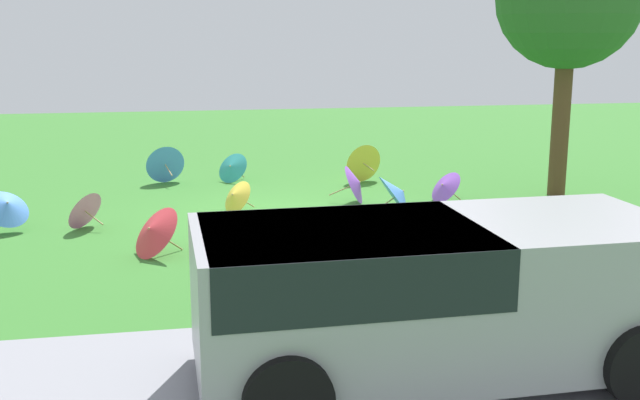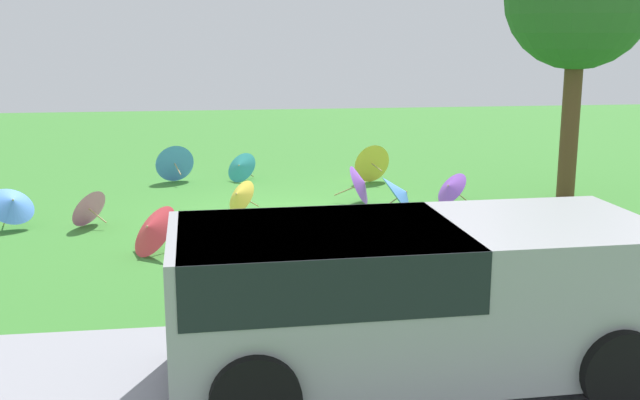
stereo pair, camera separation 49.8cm
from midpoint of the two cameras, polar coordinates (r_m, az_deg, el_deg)
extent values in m
plane|color=#387A2D|center=(13.97, -3.61, -1.29)|extent=(40.00, 40.00, 0.00)
cube|color=gray|center=(7.39, 3.11, -14.09)|extent=(40.00, 3.87, 0.01)
cube|color=#99999E|center=(7.45, 6.75, -6.84)|extent=(4.65, 2.02, 1.35)
cube|color=black|center=(7.09, -0.26, -4.34)|extent=(2.62, 1.99, 0.55)
cylinder|color=black|center=(6.44, -4.71, -14.58)|extent=(0.77, 0.24, 0.76)
cylinder|color=black|center=(8.17, -6.41, -8.60)|extent=(0.77, 0.24, 0.76)
cylinder|color=black|center=(9.03, 14.54, -6.88)|extent=(0.77, 0.24, 0.76)
cube|color=brown|center=(10.71, -4.22, -3.06)|extent=(1.65, 0.69, 0.05)
cube|color=brown|center=(10.46, -4.29, -2.17)|extent=(1.60, 0.35, 0.45)
cube|color=black|center=(10.82, -7.60, -4.22)|extent=(0.14, 0.41, 0.45)
cube|color=black|center=(10.76, -0.79, -4.20)|extent=(0.14, 0.41, 0.45)
cylinder|color=brown|center=(16.32, 16.68, 5.80)|extent=(0.36, 0.36, 3.14)
cylinder|color=tan|center=(14.49, -6.52, -0.17)|extent=(0.34, 0.20, 0.25)
cone|color=yellow|center=(14.33, -7.34, 0.29)|extent=(0.74, 0.82, 0.64)
sphere|color=tan|center=(14.30, -7.54, 0.40)|extent=(0.06, 0.06, 0.05)
cylinder|color=tan|center=(13.58, -17.51, -1.28)|extent=(0.33, 0.26, 0.22)
cone|color=pink|center=(13.73, -18.31, -0.63)|extent=(0.80, 0.85, 0.71)
sphere|color=tan|center=(13.77, -18.51, -0.47)|extent=(0.06, 0.06, 0.05)
cylinder|color=tan|center=(12.11, 11.24, -2.47)|extent=(0.38, 0.03, 0.19)
cone|color=pink|center=(11.99, 10.15, -2.01)|extent=(0.45, 0.72, 0.71)
sphere|color=tan|center=(11.96, 9.85, -1.89)|extent=(0.05, 0.04, 0.05)
cylinder|color=tan|center=(14.12, -23.64, -1.32)|extent=(0.25, 0.30, 0.41)
cone|color=#4C8CE5|center=(13.86, -23.31, -0.42)|extent=(1.06, 1.05, 0.65)
sphere|color=tan|center=(13.80, -23.23, -0.18)|extent=(0.06, 0.06, 0.05)
cylinder|color=tan|center=(16.98, 2.81, 2.48)|extent=(0.16, 0.44, 0.12)
cone|color=yellow|center=(17.24, 2.28, 2.85)|extent=(0.94, 0.60, 0.89)
sphere|color=tan|center=(17.32, 2.13, 2.96)|extent=(0.05, 0.05, 0.04)
cylinder|color=tan|center=(11.94, -12.34, -3.04)|extent=(0.40, 0.24, 0.36)
cone|color=#D8383F|center=(11.77, -13.56, -2.25)|extent=(1.02, 1.10, 0.79)
sphere|color=tan|center=(11.73, -13.83, -2.07)|extent=(0.06, 0.06, 0.05)
cylinder|color=tan|center=(15.44, 9.00, 0.46)|extent=(0.37, 0.11, 0.30)
cone|color=purple|center=(15.29, 8.32, 1.03)|extent=(0.69, 0.83, 0.64)
sphere|color=tan|center=(15.26, 8.18, 1.14)|extent=(0.06, 0.05, 0.05)
cylinder|color=tan|center=(15.10, 0.66, 0.75)|extent=(0.48, 0.19, 0.25)
cone|color=purple|center=(15.03, 1.81, 1.24)|extent=(0.71, 0.91, 0.79)
sphere|color=tan|center=(15.01, 2.05, 1.34)|extent=(0.06, 0.05, 0.05)
cylinder|color=tan|center=(17.16, -12.03, 2.19)|extent=(0.17, 0.56, 0.18)
cone|color=#4C8CE5|center=(17.50, -12.33, 2.69)|extent=(0.93, 0.59, 0.88)
sphere|color=tan|center=(17.57, -12.39, 2.80)|extent=(0.05, 0.05, 0.04)
cylinder|color=tan|center=(17.54, -6.90, 2.03)|extent=(0.30, 0.31, 0.29)
cone|color=teal|center=(17.34, -7.43, 2.45)|extent=(0.89, 0.88, 0.67)
sphere|color=tan|center=(17.30, -7.54, 2.53)|extent=(0.06, 0.06, 0.05)
cylinder|color=tan|center=(13.84, 3.52, -0.55)|extent=(0.50, 0.05, 0.36)
cone|color=#4C8CE5|center=(13.86, 4.87, 0.43)|extent=(0.75, 0.96, 0.87)
sphere|color=tan|center=(13.86, 5.22, 0.68)|extent=(0.05, 0.04, 0.05)
camera|label=1|loc=(0.25, -91.14, -0.25)|focal=42.93mm
camera|label=2|loc=(0.25, 88.86, 0.25)|focal=42.93mm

